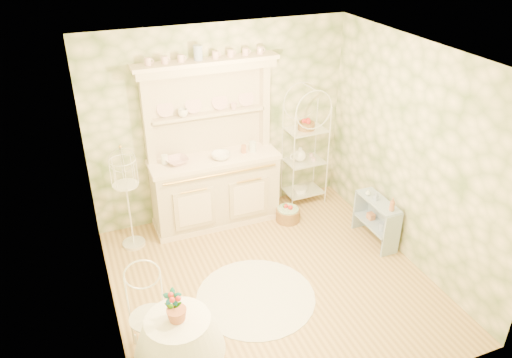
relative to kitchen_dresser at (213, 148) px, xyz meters
name	(u,v)px	position (x,y,z in m)	size (l,w,h in m)	color
floor	(271,282)	(0.20, -1.52, -1.15)	(3.60, 3.60, 0.00)	tan
ceiling	(276,58)	(0.20, -1.52, 1.56)	(3.60, 3.60, 0.00)	white
wall_left	(100,217)	(-1.60, -1.52, 0.21)	(3.60, 3.60, 0.00)	#F3E4BD
wall_right	(413,156)	(2.00, -1.52, 0.21)	(3.60, 3.60, 0.00)	#F3E4BD
wall_back	(221,124)	(0.20, 0.28, 0.21)	(3.60, 3.60, 0.00)	#F3E4BD
wall_front	(366,288)	(0.20, -3.32, 0.21)	(3.60, 3.60, 0.00)	#F3E4BD
kitchen_dresser	(213,148)	(0.00, 0.00, 0.00)	(1.87, 0.61, 2.29)	beige
bakers_rack	(305,148)	(1.41, 0.08, -0.28)	(0.54, 0.38, 1.73)	white
side_shelf	(376,220)	(1.82, -1.24, -0.83)	(0.27, 0.73, 0.62)	#98AEC5
round_table	(180,345)	(-1.12, -2.45, -0.75)	(0.72, 0.72, 0.78)	white
cafe_chair	(150,320)	(-1.32, -2.06, -0.73)	(0.38, 0.38, 0.84)	white
birdcage_stand	(128,199)	(-1.20, -0.15, -0.44)	(0.33, 0.33, 1.41)	white
floor_basket	(288,214)	(0.95, -0.37, -1.05)	(0.31, 0.31, 0.20)	olive
lace_rug	(256,297)	(-0.08, -1.70, -1.14)	(1.37, 1.37, 0.01)	white
bowl_floral	(177,163)	(-0.50, 0.00, -0.13)	(0.29, 0.29, 0.07)	white
bowl_white	(221,158)	(0.07, -0.08, -0.13)	(0.26, 0.26, 0.08)	white
cup_left	(183,114)	(-0.34, 0.15, 0.47)	(0.13, 0.13, 0.10)	white
cup_right	(234,107)	(0.35, 0.16, 0.47)	(0.09, 0.09, 0.09)	white
potted_geranium	(173,307)	(-1.14, -2.43, -0.30)	(0.17, 0.11, 0.31)	#3F7238
bottle_amber	(392,206)	(1.83, -1.50, -0.46)	(0.07, 0.07, 0.18)	#B97349
bottle_blue	(376,197)	(1.80, -1.20, -0.49)	(0.05, 0.05, 0.11)	#8E9EC1
bottle_glass	(368,193)	(1.77, -1.06, -0.50)	(0.07, 0.07, 0.09)	silver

